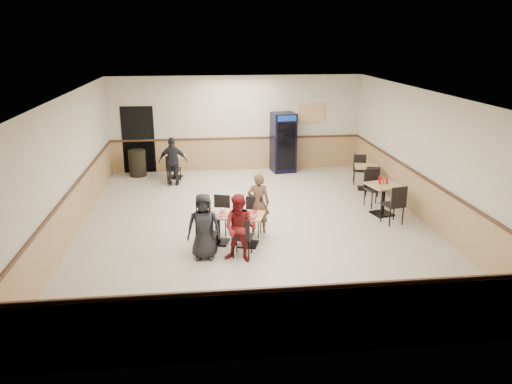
{
  "coord_description": "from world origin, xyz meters",
  "views": [
    {
      "loc": [
        -1.2,
        -10.73,
        4.21
      ],
      "look_at": [
        -0.02,
        -0.5,
        0.95
      ],
      "focal_mm": 35.0,
      "sensor_mm": 36.0,
      "label": 1
    }
  ],
  "objects": [
    {
      "name": "back_table",
      "position": [
        -1.98,
        4.2,
        0.46
      ],
      "size": [
        0.75,
        0.75,
        0.69
      ],
      "rotation": [
        0.0,
        0.0,
        -0.18
      ],
      "color": "black",
      "rests_on": "ground"
    },
    {
      "name": "condiment_caddy",
      "position": [
        3.15,
        0.36,
        0.85
      ],
      "size": [
        0.23,
        0.06,
        0.2
      ],
      "color": "#AA0C1E",
      "rests_on": "side_table_near"
    },
    {
      "name": "main_table",
      "position": [
        -0.57,
        -1.07,
        0.45
      ],
      "size": [
        1.39,
        0.97,
        0.68
      ],
      "rotation": [
        0.0,
        0.0,
        -0.29
      ],
      "color": "black",
      "rests_on": "ground"
    },
    {
      "name": "side_table_near_chair_north",
      "position": [
        3.18,
        0.92,
        0.48
      ],
      "size": [
        0.54,
        0.54,
        0.97
      ],
      "primitive_type": null,
      "rotation": [
        0.0,
        0.0,
        0.23
      ],
      "color": "black",
      "rests_on": "ground"
    },
    {
      "name": "main_chairs",
      "position": [
        -0.61,
        -1.06,
        0.43
      ],
      "size": [
        1.49,
        1.74,
        0.86
      ],
      "rotation": [
        0.0,
        0.0,
        -0.29
      ],
      "color": "black",
      "rests_on": "ground"
    },
    {
      "name": "diner_woman_right",
      "position": [
        -0.49,
        -1.9,
        0.67
      ],
      "size": [
        0.8,
        0.72,
        1.34
      ],
      "primitive_type": "imported",
      "rotation": [
        0.0,
        0.0,
        -0.39
      ],
      "color": "maroon",
      "rests_on": "ground"
    },
    {
      "name": "trash_bin",
      "position": [
        -3.13,
        4.55,
        0.41
      ],
      "size": [
        0.52,
        0.52,
        0.82
      ],
      "primitive_type": "cylinder",
      "color": "black",
      "rests_on": "ground"
    },
    {
      "name": "room_shell",
      "position": [
        1.78,
        2.55,
        0.58
      ],
      "size": [
        10.0,
        10.0,
        10.0
      ],
      "color": "silver",
      "rests_on": "ground"
    },
    {
      "name": "side_table_near",
      "position": [
        3.18,
        0.31,
        0.51
      ],
      "size": [
        0.86,
        0.86,
        0.76
      ],
      "rotation": [
        0.0,
        0.0,
        0.23
      ],
      "color": "black",
      "rests_on": "ground"
    },
    {
      "name": "side_table_far_chair_north",
      "position": [
        3.44,
        2.94,
        0.43
      ],
      "size": [
        0.49,
        0.49,
        0.86
      ],
      "primitive_type": null,
      "rotation": [
        0.0,
        0.0,
        -0.26
      ],
      "color": "black",
      "rests_on": "ground"
    },
    {
      "name": "side_table_far_chair_south",
      "position": [
        3.44,
        1.85,
        0.43
      ],
      "size": [
        0.49,
        0.49,
        0.86
      ],
      "primitive_type": null,
      "rotation": [
        0.0,
        0.0,
        2.88
      ],
      "color": "black",
      "rests_on": "ground"
    },
    {
      "name": "side_table_near_chair_south",
      "position": [
        3.18,
        -0.3,
        0.48
      ],
      "size": [
        0.54,
        0.54,
        0.97
      ],
      "primitive_type": null,
      "rotation": [
        0.0,
        0.0,
        3.37
      ],
      "color": "black",
      "rests_on": "ground"
    },
    {
      "name": "tabletop_clutter",
      "position": [
        -0.57,
        -1.14,
        0.7
      ],
      "size": [
        1.14,
        0.68,
        0.12
      ],
      "rotation": [
        0.0,
        0.0,
        -0.29
      ],
      "color": "#AB0B22",
      "rests_on": "main_table"
    },
    {
      "name": "diner_woman_left",
      "position": [
        -1.18,
        -1.69,
        0.66
      ],
      "size": [
        0.67,
        0.46,
        1.33
      ],
      "primitive_type": "imported",
      "rotation": [
        0.0,
        0.0,
        -0.06
      ],
      "color": "black",
      "rests_on": "ground"
    },
    {
      "name": "lone_diner",
      "position": [
        -1.98,
        3.41,
        0.71
      ],
      "size": [
        0.84,
        0.39,
        1.41
      ],
      "primitive_type": "imported",
      "rotation": [
        0.0,
        0.0,
        3.09
      ],
      "color": "black",
      "rests_on": "ground"
    },
    {
      "name": "ground",
      "position": [
        0.0,
        0.0,
        0.0
      ],
      "size": [
        10.0,
        10.0,
        0.0
      ],
      "primitive_type": "plane",
      "color": "beige",
      "rests_on": "ground"
    },
    {
      "name": "side_table_far",
      "position": [
        3.44,
        2.4,
        0.45
      ],
      "size": [
        0.78,
        0.78,
        0.68
      ],
      "rotation": [
        0.0,
        0.0,
        -0.26
      ],
      "color": "black",
      "rests_on": "ground"
    },
    {
      "name": "back_table_chair_lone",
      "position": [
        -1.98,
        3.65,
        0.44
      ],
      "size": [
        0.47,
        0.47,
        0.88
      ],
      "primitive_type": null,
      "rotation": [
        0.0,
        0.0,
        2.96
      ],
      "color": "black",
      "rests_on": "ground"
    },
    {
      "name": "diner_man_opposite",
      "position": [
        0.04,
        -0.45,
        0.68
      ],
      "size": [
        0.54,
        0.4,
        1.35
      ],
      "primitive_type": "imported",
      "rotation": [
        0.0,
        0.0,
        2.97
      ],
      "color": "brown",
      "rests_on": "ground"
    },
    {
      "name": "pepsi_cooler",
      "position": [
        1.44,
        4.59,
        0.94
      ],
      "size": [
        0.79,
        0.79,
        1.88
      ],
      "rotation": [
        0.0,
        0.0,
        0.12
      ],
      "color": "black",
      "rests_on": "ground"
    }
  ]
}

